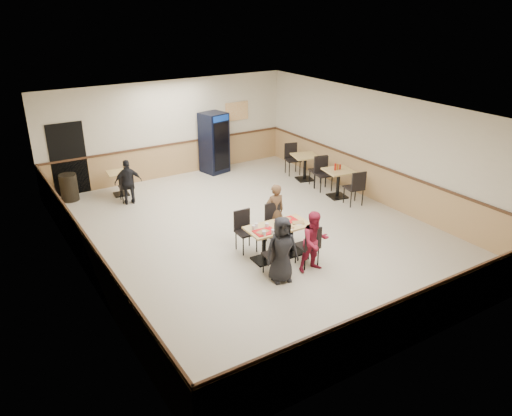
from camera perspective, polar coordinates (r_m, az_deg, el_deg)
ground at (r=12.14m, az=-0.14°, el=-2.83°), size 10.00×10.00×0.00m
room_shell at (r=14.80m, az=0.47°, el=4.44°), size 10.00×10.00×10.00m
main_table at (r=10.84m, az=2.52°, el=-3.26°), size 1.43×0.76×0.75m
main_chairs at (r=10.83m, az=2.29°, el=-3.43°), size 1.31×1.70×0.96m
diner_woman_left at (r=9.90m, az=2.96°, el=-4.76°), size 0.76×0.58×1.38m
diner_woman_right at (r=10.33m, az=6.73°, el=-3.84°), size 0.69×0.56×1.32m
diner_man_opposite at (r=11.64m, az=2.17°, el=-0.39°), size 0.52×0.37×1.34m
lone_diner at (r=14.06m, az=-14.38°, el=2.89°), size 0.78×0.44×1.26m
tabletop_clutter at (r=10.65m, az=2.38°, el=-2.11°), size 1.24×0.66×0.12m
side_table_near at (r=14.30m, az=9.39°, el=3.27°), size 0.88×0.88×0.81m
side_table_near_chair_south at (r=13.86m, az=11.12°, el=2.39°), size 0.55×0.55×1.02m
side_table_near_chair_north at (r=14.76m, az=7.74°, el=3.91°), size 0.55×0.55×1.02m
side_table_far at (r=15.56m, az=5.62°, el=5.08°), size 0.91×0.91×0.80m
side_table_far_chair_south at (r=15.09m, az=7.09°, el=4.34°), size 0.57×0.57×1.01m
side_table_far_chair_north at (r=16.05m, az=4.23°, el=5.60°), size 0.57×0.57×1.01m
condiment_caddy at (r=14.20m, az=9.25°, el=4.67°), size 0.23×0.06×0.20m
back_table at (r=14.82m, az=-15.29°, el=3.14°), size 0.71×0.71×0.69m
back_table_chair_lone at (r=14.33m, az=-14.60°, el=2.44°), size 0.45×0.45×0.87m
pepsi_cooler at (r=16.17m, az=-4.80°, el=7.44°), size 0.87×0.87×1.94m
trash_bin at (r=14.88m, az=-20.59°, el=2.22°), size 0.48×0.48×0.76m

